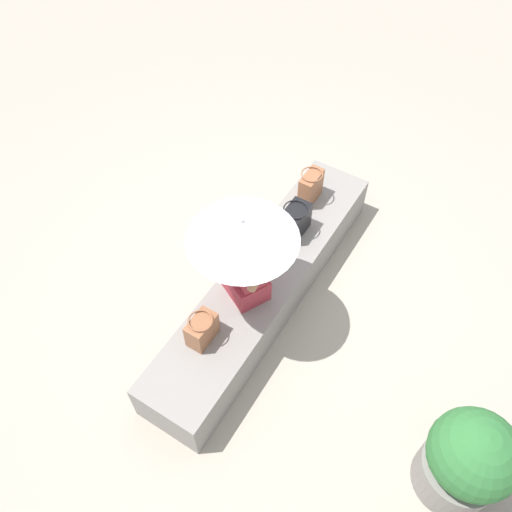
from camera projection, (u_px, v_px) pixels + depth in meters
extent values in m
plane|color=#9E9384|center=(265.00, 298.00, 4.86)|extent=(14.00, 14.00, 0.00)
cube|color=gray|center=(265.00, 285.00, 4.70)|extent=(2.93, 0.60, 0.42)
cube|color=#992D38|center=(246.00, 284.00, 4.32)|extent=(0.40, 0.43, 0.22)
cube|color=#992D38|center=(245.00, 258.00, 4.04)|extent=(0.32, 0.38, 0.48)
sphere|color=#9E7051|center=(244.00, 229.00, 3.77)|extent=(0.20, 0.20, 0.20)
cylinder|color=#9E7051|center=(259.00, 274.00, 3.92)|extent=(0.21, 0.15, 0.32)
cylinder|color=#9E7051|center=(232.00, 239.00, 4.13)|extent=(0.21, 0.15, 0.32)
cylinder|color=#B7B7BC|center=(244.00, 264.00, 3.98)|extent=(0.02, 0.02, 0.97)
cone|color=silver|center=(243.00, 231.00, 3.67)|extent=(0.82, 0.82, 0.18)
sphere|color=#B7B7BC|center=(243.00, 220.00, 3.58)|extent=(0.03, 0.03, 0.03)
cube|color=brown|center=(202.00, 330.00, 4.05)|extent=(0.26, 0.15, 0.24)
torus|color=brown|center=(200.00, 321.00, 3.94)|extent=(0.19, 0.19, 0.01)
cube|color=black|center=(295.00, 221.00, 4.70)|extent=(0.30, 0.18, 0.28)
torus|color=black|center=(296.00, 209.00, 4.57)|extent=(0.22, 0.22, 0.01)
cube|color=brown|center=(311.00, 187.00, 4.94)|extent=(0.27, 0.13, 0.30)
torus|color=brown|center=(312.00, 174.00, 4.81)|extent=(0.20, 0.20, 0.01)
cylinder|color=gray|center=(455.00, 472.00, 3.75)|extent=(0.55, 0.55, 0.35)
sphere|color=#2D6B33|center=(474.00, 454.00, 3.43)|extent=(0.60, 0.60, 0.60)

